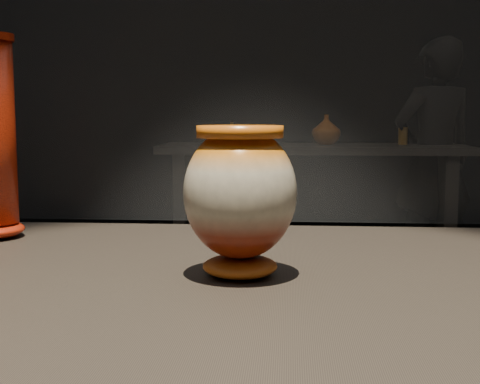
{
  "coord_description": "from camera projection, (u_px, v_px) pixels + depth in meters",
  "views": [
    {
      "loc": [
        0.23,
        -0.89,
        1.12
      ],
      "look_at": [
        0.17,
        -0.01,
        1.01
      ],
      "focal_mm": 50.0,
      "sensor_mm": 36.0,
      "label": 1
    }
  ],
  "objects": [
    {
      "name": "main_vase",
      "position": [
        240.0,
        195.0,
        0.89
      ],
      "size": [
        0.19,
        0.19,
        0.2
      ],
      "rotation": [
        0.0,
        0.0,
        0.28
      ],
      "color": "maroon",
      "rests_on": "display_plinth"
    },
    {
      "name": "back_shelf",
      "position": [
        312.0,
        185.0,
        4.42
      ],
      "size": [
        2.0,
        0.6,
        0.9
      ],
      "color": "black",
      "rests_on": "ground"
    },
    {
      "name": "back_vase_left",
      "position": [
        232.0,
        133.0,
        4.39
      ],
      "size": [
        0.17,
        0.17,
        0.15
      ],
      "primitive_type": "imported",
      "rotation": [
        0.0,
        0.0,
        2.9
      ],
      "color": "#986516",
      "rests_on": "back_shelf"
    },
    {
      "name": "back_vase_mid",
      "position": [
        326.0,
        130.0,
        4.42
      ],
      "size": [
        0.22,
        0.22,
        0.2
      ],
      "primitive_type": "imported",
      "rotation": [
        0.0,
        0.0,
        4.54
      ],
      "color": "maroon",
      "rests_on": "back_shelf"
    },
    {
      "name": "back_vase_right",
      "position": [
        403.0,
        136.0,
        4.38
      ],
      "size": [
        0.06,
        0.06,
        0.12
      ],
      "primitive_type": "cylinder",
      "color": "#986516",
      "rests_on": "back_shelf"
    },
    {
      "name": "visitor",
      "position": [
        434.0,
        159.0,
        4.44
      ],
      "size": [
        0.68,
        0.56,
        1.6
      ],
      "primitive_type": "imported",
      "rotation": [
        0.0,
        0.0,
        3.49
      ],
      "color": "black",
      "rests_on": "ground"
    }
  ]
}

